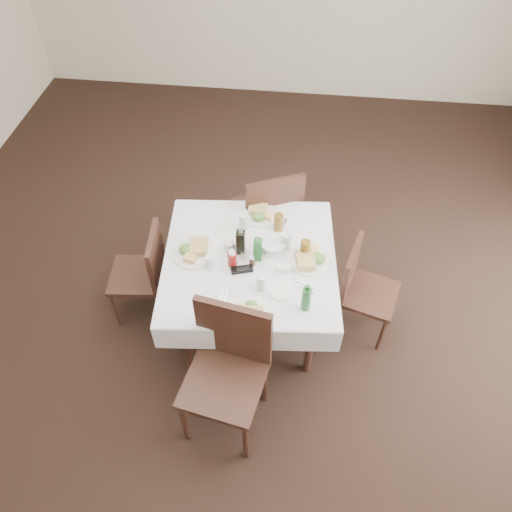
% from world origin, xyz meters
% --- Properties ---
extents(ground_plane, '(7.00, 7.00, 0.00)m').
position_xyz_m(ground_plane, '(0.00, 0.00, 0.00)').
color(ground_plane, black).
extents(room_shell, '(6.04, 7.04, 2.80)m').
position_xyz_m(room_shell, '(0.00, 0.00, 1.71)').
color(room_shell, beige).
rests_on(room_shell, ground).
extents(dining_table, '(1.32, 1.32, 0.76)m').
position_xyz_m(dining_table, '(0.11, -0.08, 0.67)').
color(dining_table, black).
rests_on(dining_table, ground).
extents(chair_north, '(0.62, 0.62, 1.00)m').
position_xyz_m(chair_north, '(0.19, 0.62, 0.57)').
color(chair_north, black).
rests_on(chair_north, ground).
extents(chair_south, '(0.57, 0.57, 1.04)m').
position_xyz_m(chair_south, '(0.07, -0.83, 0.59)').
color(chair_south, black).
rests_on(chair_south, ground).
extents(chair_east, '(0.49, 0.49, 0.84)m').
position_xyz_m(chair_east, '(0.94, -0.00, 0.48)').
color(chair_east, black).
rests_on(chair_east, ground).
extents(chair_west, '(0.44, 0.44, 0.85)m').
position_xyz_m(chair_west, '(-0.70, -0.04, 0.48)').
color(chair_west, black).
rests_on(chair_west, ground).
extents(meal_north, '(0.27, 0.27, 0.06)m').
position_xyz_m(meal_north, '(0.14, 0.36, 0.79)').
color(meal_north, white).
rests_on(meal_north, dining_table).
extents(meal_south, '(0.23, 0.23, 0.05)m').
position_xyz_m(meal_south, '(0.18, -0.55, 0.78)').
color(meal_south, white).
rests_on(meal_south, dining_table).
extents(meal_east, '(0.31, 0.31, 0.07)m').
position_xyz_m(meal_east, '(0.53, -0.06, 0.79)').
color(meal_east, white).
rests_on(meal_east, dining_table).
extents(meal_west, '(0.30, 0.30, 0.07)m').
position_xyz_m(meal_west, '(-0.29, -0.08, 0.79)').
color(meal_west, white).
rests_on(meal_west, dining_table).
extents(side_plate_a, '(0.17, 0.17, 0.01)m').
position_xyz_m(side_plate_a, '(-0.10, 0.17, 0.77)').
color(side_plate_a, white).
rests_on(side_plate_a, dining_table).
extents(side_plate_b, '(0.15, 0.15, 0.01)m').
position_xyz_m(side_plate_b, '(0.36, -0.36, 0.77)').
color(side_plate_b, white).
rests_on(side_plate_b, dining_table).
extents(water_n, '(0.08, 0.08, 0.14)m').
position_xyz_m(water_n, '(0.03, 0.21, 0.83)').
color(water_n, silver).
rests_on(water_n, dining_table).
extents(water_s, '(0.07, 0.07, 0.13)m').
position_xyz_m(water_s, '(0.22, -0.34, 0.82)').
color(water_s, silver).
rests_on(water_s, dining_table).
extents(water_e, '(0.07, 0.07, 0.14)m').
position_xyz_m(water_e, '(0.36, 0.05, 0.83)').
color(water_e, silver).
rests_on(water_e, dining_table).
extents(water_w, '(0.06, 0.06, 0.11)m').
position_xyz_m(water_w, '(-0.15, -0.19, 0.82)').
color(water_w, silver).
rests_on(water_w, dining_table).
extents(iced_tea_a, '(0.07, 0.07, 0.14)m').
position_xyz_m(iced_tea_a, '(0.29, 0.23, 0.83)').
color(iced_tea_a, brown).
rests_on(iced_tea_a, dining_table).
extents(iced_tea_b, '(0.07, 0.07, 0.14)m').
position_xyz_m(iced_tea_b, '(0.49, -0.01, 0.83)').
color(iced_tea_b, brown).
rests_on(iced_tea_b, dining_table).
extents(bread_basket, '(0.20, 0.20, 0.07)m').
position_xyz_m(bread_basket, '(0.27, 0.03, 0.79)').
color(bread_basket, silver).
rests_on(bread_basket, dining_table).
extents(oil_cruet_dark, '(0.06, 0.06, 0.25)m').
position_xyz_m(oil_cruet_dark, '(0.04, -0.03, 0.87)').
color(oil_cruet_dark, black).
rests_on(oil_cruet_dark, dining_table).
extents(oil_cruet_green, '(0.06, 0.06, 0.24)m').
position_xyz_m(oil_cruet_green, '(0.17, -0.08, 0.87)').
color(oil_cruet_green, '#216E2B').
rests_on(oil_cruet_green, dining_table).
extents(ketchup_bottle, '(0.06, 0.06, 0.14)m').
position_xyz_m(ketchup_bottle, '(-0.00, -0.16, 0.83)').
color(ketchup_bottle, maroon).
rests_on(ketchup_bottle, dining_table).
extents(salt_shaker, '(0.04, 0.04, 0.08)m').
position_xyz_m(salt_shaker, '(0.07, -0.09, 0.80)').
color(salt_shaker, white).
rests_on(salt_shaker, dining_table).
extents(pepper_shaker, '(0.04, 0.04, 0.08)m').
position_xyz_m(pepper_shaker, '(0.14, -0.14, 0.80)').
color(pepper_shaker, '#452D1F').
rests_on(pepper_shaker, dining_table).
extents(coffee_mug, '(0.13, 0.13, 0.09)m').
position_xyz_m(coffee_mug, '(-0.04, -0.03, 0.80)').
color(coffee_mug, white).
rests_on(coffee_mug, dining_table).
extents(sunglasses, '(0.16, 0.09, 0.03)m').
position_xyz_m(sunglasses, '(0.07, -0.20, 0.78)').
color(sunglasses, black).
rests_on(sunglasses, dining_table).
extents(green_bottle, '(0.06, 0.06, 0.23)m').
position_xyz_m(green_bottle, '(0.52, -0.47, 0.86)').
color(green_bottle, '#216E2B').
rests_on(green_bottle, dining_table).
extents(sugar_caddy, '(0.10, 0.08, 0.05)m').
position_xyz_m(sugar_caddy, '(0.36, -0.16, 0.79)').
color(sugar_caddy, white).
rests_on(sugar_caddy, dining_table).
extents(cutlery_n, '(0.08, 0.16, 0.01)m').
position_xyz_m(cutlery_n, '(0.31, 0.27, 0.77)').
color(cutlery_n, silver).
rests_on(cutlery_n, dining_table).
extents(cutlery_s, '(0.04, 0.16, 0.01)m').
position_xyz_m(cutlery_s, '(-0.02, -0.47, 0.77)').
color(cutlery_s, silver).
rests_on(cutlery_s, dining_table).
extents(cutlery_e, '(0.19, 0.11, 0.01)m').
position_xyz_m(cutlery_e, '(0.52, -0.30, 0.77)').
color(cutlery_e, silver).
rests_on(cutlery_e, dining_table).
extents(cutlery_w, '(0.16, 0.05, 0.01)m').
position_xyz_m(cutlery_w, '(-0.28, 0.04, 0.77)').
color(cutlery_w, silver).
rests_on(cutlery_w, dining_table).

